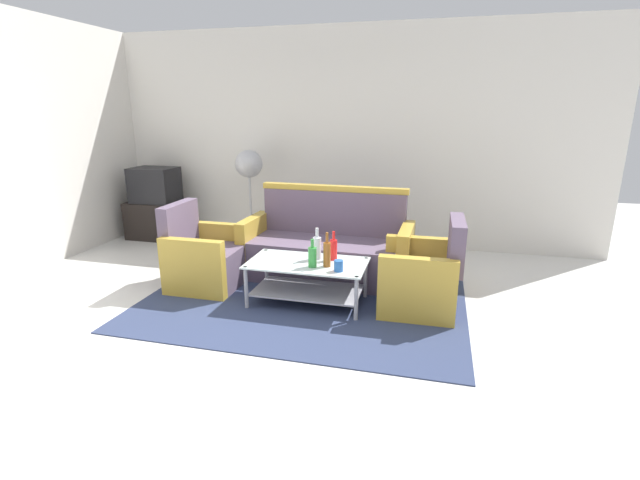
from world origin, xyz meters
TOP-DOWN VIEW (x-y plane):
  - ground_plane at (0.00, 0.00)m, footprint 14.00×14.00m
  - wall_back at (0.00, 3.06)m, footprint 6.52×0.12m
  - rug at (0.01, 0.91)m, footprint 3.02×2.17m
  - couch at (0.08, 1.60)m, footprint 1.82×0.79m
  - armchair_left at (-1.09, 1.05)m, footprint 0.70×0.76m
  - armchair_right at (1.11, 1.02)m, footprint 0.71×0.77m
  - coffee_table at (0.06, 0.86)m, footprint 1.10×0.60m
  - bottle_clear at (0.13, 0.97)m, footprint 0.08×0.08m
  - bottle_brown at (0.26, 0.80)m, footprint 0.07×0.07m
  - bottle_green at (0.14, 0.75)m, footprint 0.08×0.08m
  - bottle_red at (0.28, 0.99)m, footprint 0.07×0.07m
  - cup at (0.39, 0.70)m, footprint 0.08×0.08m
  - tv_stand at (-2.63, 2.55)m, footprint 0.80×0.50m
  - television at (-2.63, 2.55)m, footprint 0.60×0.45m
  - pedestal_fan at (-1.23, 2.60)m, footprint 0.36×0.36m

SIDE VIEW (x-z plane):
  - ground_plane at x=0.00m, z-range 0.00..0.00m
  - rug at x=0.01m, z-range 0.00..0.01m
  - tv_stand at x=-2.63m, z-range 0.00..0.52m
  - coffee_table at x=0.06m, z-range 0.07..0.47m
  - armchair_left at x=-1.09m, z-range -0.14..0.71m
  - armchair_right at x=1.11m, z-range -0.14..0.71m
  - couch at x=0.08m, z-range -0.16..0.80m
  - cup at x=0.39m, z-range 0.41..0.51m
  - bottle_green at x=0.14m, z-range 0.38..0.64m
  - bottle_red at x=0.28m, z-range 0.38..0.65m
  - bottle_clear at x=0.13m, z-range 0.37..0.68m
  - bottle_brown at x=0.26m, z-range 0.37..0.69m
  - television at x=-2.63m, z-range 0.52..1.00m
  - pedestal_fan at x=-1.23m, z-range 0.38..1.65m
  - wall_back at x=0.00m, z-range 0.00..2.80m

